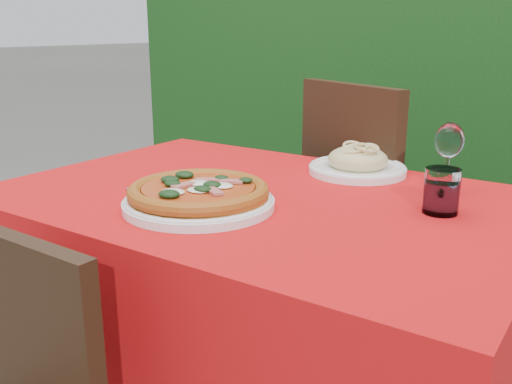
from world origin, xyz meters
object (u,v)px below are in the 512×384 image
Objects in this scene: pasta_plate at (357,164)px; water_glass at (441,193)px; pizza_plate at (199,195)px; wine_glass at (449,144)px; chair_far at (370,207)px; fork at (143,183)px.

water_glass is at bearing -36.87° from pasta_plate.
pizza_plate is 0.61m from wine_glass.
chair_far is at bearing 133.69° from wine_glass.
chair_far reaches higher than pasta_plate.
water_glass is at bearing 30.07° from pizza_plate.
fork is (-0.25, 0.07, -0.03)m from pizza_plate.
water_glass reaches higher than pasta_plate.
chair_far is 0.69m from water_glass.
pizza_plate is 1.89× the size of fork.
pasta_plate reaches higher than fork.
fork is at bearing -164.76° from water_glass.
chair_far is 5.71× the size of wine_glass.
pasta_plate is 1.40× the size of fork.
wine_glass is 0.89× the size of fork.
chair_far is at bearing 125.41° from water_glass.
water_glass is 0.52× the size of fork.
pasta_plate is at bearing 143.13° from water_glass.
pizza_plate reaches higher than fork.
fork is (-0.66, -0.37, -0.12)m from wine_glass.
fork is (-0.33, -0.72, 0.20)m from chair_far.
wine_glass reaches higher than fork.
wine_glass is (0.42, 0.44, 0.09)m from pizza_plate.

